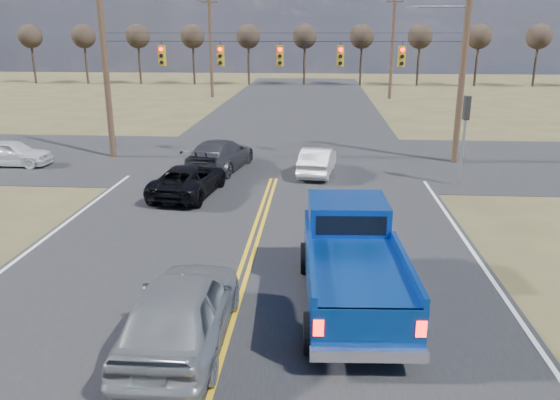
# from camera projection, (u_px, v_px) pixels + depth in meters

# --- Properties ---
(ground) EXTENTS (160.00, 160.00, 0.00)m
(ground) POSITION_uv_depth(u_px,v_px,m) (219.00, 349.00, 11.61)
(ground) COLOR brown
(ground) RESTS_ON ground
(road_main) EXTENTS (14.00, 120.00, 0.02)m
(road_main) POSITION_uv_depth(u_px,v_px,m) (265.00, 206.00, 21.14)
(road_main) COLOR #28282B
(road_main) RESTS_ON ground
(road_cross) EXTENTS (120.00, 12.00, 0.02)m
(road_cross) POSITION_uv_depth(u_px,v_px,m) (280.00, 160.00, 28.76)
(road_cross) COLOR #28282B
(road_cross) RESTS_ON ground
(signal_gantry) EXTENTS (19.60, 4.83, 10.00)m
(signal_gantry) POSITION_uv_depth(u_px,v_px,m) (290.00, 61.00, 27.02)
(signal_gantry) COLOR #473323
(signal_gantry) RESTS_ON ground
(utility_poles) EXTENTS (19.60, 58.32, 10.00)m
(utility_poles) POSITION_uv_depth(u_px,v_px,m) (279.00, 58.00, 26.26)
(utility_poles) COLOR #473323
(utility_poles) RESTS_ON ground
(treeline) EXTENTS (87.00, 117.80, 7.40)m
(treeline) POSITION_uv_depth(u_px,v_px,m) (290.00, 44.00, 35.61)
(treeline) COLOR #33261C
(treeline) RESTS_ON ground
(pickup_truck) EXTENTS (2.67, 6.16, 2.27)m
(pickup_truck) POSITION_uv_depth(u_px,v_px,m) (352.00, 262.00, 13.27)
(pickup_truck) COLOR black
(pickup_truck) RESTS_ON ground
(silver_suv) EXTENTS (2.02, 4.95, 1.68)m
(silver_suv) POSITION_uv_depth(u_px,v_px,m) (181.00, 310.00, 11.53)
(silver_suv) COLOR gray
(silver_suv) RESTS_ON ground
(black_suv) EXTENTS (2.69, 4.86, 1.29)m
(black_suv) POSITION_uv_depth(u_px,v_px,m) (189.00, 180.00, 22.36)
(black_suv) COLOR black
(black_suv) RESTS_ON ground
(white_car_queue) EXTENTS (1.88, 4.10, 1.30)m
(white_car_queue) POSITION_uv_depth(u_px,v_px,m) (317.00, 161.00, 25.61)
(white_car_queue) COLOR #BBBBBB
(white_car_queue) RESTS_ON ground
(dgrey_car_queue) EXTENTS (3.01, 5.54, 1.52)m
(dgrey_car_queue) POSITION_uv_depth(u_px,v_px,m) (220.00, 155.00, 26.34)
(dgrey_car_queue) COLOR #37373D
(dgrey_car_queue) RESTS_ON ground
(cross_car_west) EXTENTS (1.60, 3.88, 1.32)m
(cross_car_west) POSITION_uv_depth(u_px,v_px,m) (12.00, 153.00, 27.24)
(cross_car_west) COLOR white
(cross_car_west) RESTS_ON ground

